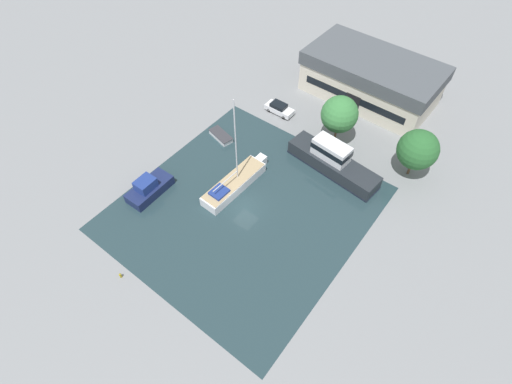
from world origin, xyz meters
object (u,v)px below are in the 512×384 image
Objects in this scene: parked_car at (279,108)px; small_dinghy at (221,136)px; warehouse_building at (371,78)px; quay_tree_near_building at (339,114)px; sailboat_moored at (235,183)px; cabin_boat at (149,188)px; motor_cruiser at (332,161)px; quay_tree_by_water at (418,150)px.

parked_car reaches higher than small_dinghy.
warehouse_building is 12.28m from quay_tree_near_building.
sailboat_moored reaches higher than cabin_boat.
warehouse_building reaches higher than parked_car.
cabin_boat is at bearing -134.67° from sailboat_moored.
quay_tree_near_building reaches higher than small_dinghy.
motor_cruiser is at bearing 46.51° from cabin_boat.
cabin_boat reaches higher than parked_car.
cabin_boat is at bearing -9.05° from parked_car.
quay_tree_by_water is (10.95, 0.53, -0.44)m from quay_tree_near_building.
quay_tree_near_building is 10.97m from quay_tree_by_water.
warehouse_building is 17.61m from motor_cruiser.
warehouse_building is 4.54× the size of parked_car.
small_dinghy is at bearing 86.95° from cabin_boat.
warehouse_building is 4.90× the size of small_dinghy.
quay_tree_near_building reaches higher than parked_car.
sailboat_moored is at bearing -110.52° from quay_tree_near_building.
warehouse_building is 2.91× the size of quay_tree_by_water.
small_dinghy is at bearing -117.94° from warehouse_building.
small_dinghy is at bearing -157.63° from quay_tree_by_water.
cabin_boat is (-24.56, -23.21, -3.41)m from quay_tree_by_water.
parked_car is 0.33× the size of sailboat_moored.
warehouse_building is 2.76× the size of quay_tree_near_building.
small_dinghy is (-7.48, 5.87, -0.43)m from sailboat_moored.
warehouse_building is 14.90m from parked_car.
motor_cruiser is (2.45, -5.01, -3.23)m from quay_tree_near_building.
parked_car is at bearing 79.54° from cabin_boat.
cabin_boat is (-13.62, -22.68, -3.85)m from quay_tree_near_building.
motor_cruiser reaches higher than cabin_boat.
quay_tree_near_building is 1.77× the size of small_dinghy.
quay_tree_by_water is at bearing 2.76° from quay_tree_near_building.
small_dinghy is at bearing -144.51° from quay_tree_near_building.
motor_cruiser reaches higher than parked_car.
motor_cruiser is (-8.50, -5.54, -2.79)m from quay_tree_by_water.
sailboat_moored is (-4.53, -27.41, -2.54)m from warehouse_building.
warehouse_building is 1.50× the size of sailboat_moored.
small_dinghy is at bearing -18.66° from parked_car.
parked_car is 0.73× the size of cabin_boat.
motor_cruiser is at bearing 66.88° from parked_car.
quay_tree_by_water reaches higher than warehouse_building.
sailboat_moored reaches higher than parked_car.
small_dinghy is (-15.64, -4.39, -1.20)m from motor_cruiser.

